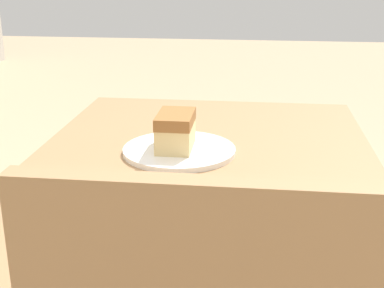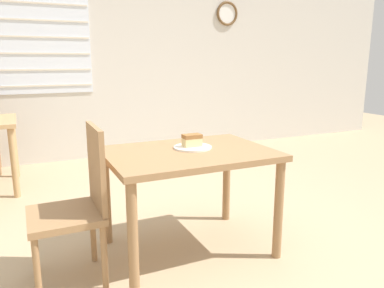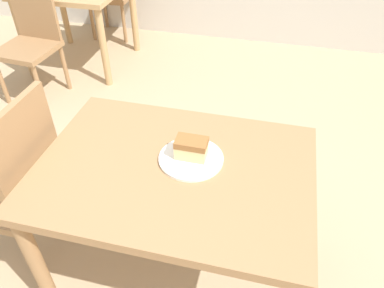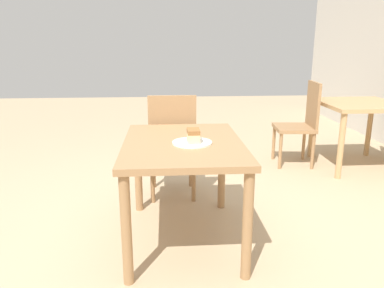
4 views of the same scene
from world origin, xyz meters
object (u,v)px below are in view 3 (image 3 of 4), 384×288
at_px(dining_table_near, 175,185).
at_px(plate, 191,158).
at_px(cake_slice, 191,148).
at_px(chair_near_window, 17,184).
at_px(chair_far_corner, 30,37).

height_order(dining_table_near, plate, plate).
xyz_separation_m(plate, cake_slice, (-0.00, 0.01, 0.05)).
bearing_deg(chair_near_window, plate, 98.30).
height_order(plate, cake_slice, cake_slice).
bearing_deg(cake_slice, plate, -85.23).
xyz_separation_m(dining_table_near, chair_far_corner, (-1.58, 1.39, -0.12)).
bearing_deg(cake_slice, chair_far_corner, 140.94).
height_order(dining_table_near, chair_far_corner, chair_far_corner).
relative_size(dining_table_near, chair_far_corner, 1.16).
relative_size(chair_far_corner, plate, 3.59).
distance_m(chair_near_window, chair_far_corner, 1.68).
bearing_deg(chair_far_corner, plate, -34.66).
distance_m(dining_table_near, plate, 0.13).
distance_m(chair_far_corner, plate, 2.12).
height_order(chair_far_corner, cake_slice, chair_far_corner).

